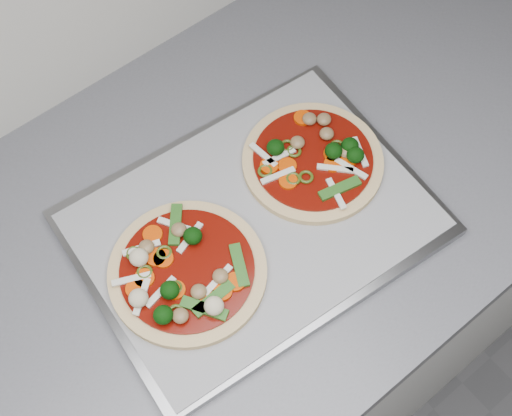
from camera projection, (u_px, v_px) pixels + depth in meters
baking_tray at (253, 223)px, 0.93m from camera, size 0.47×0.37×0.01m
parchment at (253, 220)px, 0.92m from camera, size 0.45×0.34×0.00m
pizza_left at (185, 273)px, 0.87m from camera, size 0.25×0.25×0.03m
pizza_right at (314, 159)px, 0.95m from camera, size 0.23×0.23×0.03m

